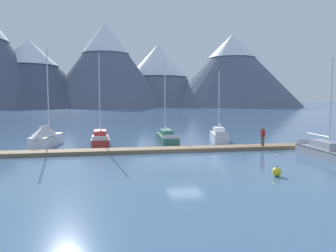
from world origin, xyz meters
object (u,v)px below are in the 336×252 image
object	(u,v)px
sailboat_mid_dock_starboard	(218,135)
person_on_dock	(263,135)
sailboat_far_berth	(326,151)
sailboat_second_berth	(100,139)
sailboat_nearest_berth	(47,136)
mooring_buoy_inner_mooring	(277,172)
sailboat_mid_dock_port	(166,137)

from	to	relation	value
sailboat_mid_dock_starboard	person_on_dock	bearing A→B (deg)	-76.41
sailboat_far_berth	person_on_dock	xyz separation A→B (m)	(-2.57, 4.96, 0.75)
sailboat_second_berth	sailboat_mid_dock_starboard	bearing A→B (deg)	4.25
sailboat_second_berth	sailboat_mid_dock_starboard	world-z (taller)	sailboat_second_berth
sailboat_nearest_berth	person_on_dock	bearing A→B (deg)	-17.41
mooring_buoy_inner_mooring	sailboat_far_berth	bearing A→B (deg)	33.89
sailboat_second_berth	sailboat_mid_dock_port	bearing A→B (deg)	9.81
sailboat_mid_dock_port	mooring_buoy_inner_mooring	bearing A→B (deg)	-79.01
sailboat_mid_dock_port	sailboat_second_berth	bearing A→B (deg)	-170.19
sailboat_mid_dock_port	mooring_buoy_inner_mooring	size ratio (longest dim) A/B	13.90
mooring_buoy_inner_mooring	person_on_dock	bearing A→B (deg)	66.30
sailboat_mid_dock_starboard	person_on_dock	world-z (taller)	sailboat_mid_dock_starboard
person_on_dock	sailboat_far_berth	bearing A→B (deg)	-62.55
sailboat_mid_dock_port	person_on_dock	distance (m)	10.18
sailboat_mid_dock_port	sailboat_far_berth	world-z (taller)	sailboat_mid_dock_port
sailboat_far_berth	mooring_buoy_inner_mooring	world-z (taller)	sailboat_far_berth
person_on_dock	mooring_buoy_inner_mooring	size ratio (longest dim) A/B	2.77
sailboat_far_berth	mooring_buoy_inner_mooring	xyz separation A→B (m)	(-6.74, -4.52, -0.24)
sailboat_second_berth	mooring_buoy_inner_mooring	size ratio (longest dim) A/B	14.43
sailboat_nearest_berth	sailboat_far_berth	world-z (taller)	sailboat_nearest_berth
sailboat_second_berth	mooring_buoy_inner_mooring	bearing A→B (deg)	-56.94
sailboat_nearest_berth	sailboat_second_berth	distance (m)	4.95
sailboat_far_berth	sailboat_mid_dock_port	bearing A→B (deg)	129.73
sailboat_mid_dock_starboard	mooring_buoy_inner_mooring	xyz separation A→B (m)	(-2.53, -16.24, -0.30)
person_on_dock	mooring_buoy_inner_mooring	bearing A→B (deg)	-113.70
sailboat_far_berth	person_on_dock	size ratio (longest dim) A/B	4.39
sailboat_mid_dock_starboard	sailboat_far_berth	distance (m)	12.44
sailboat_second_berth	sailboat_mid_dock_starboard	size ratio (longest dim) A/B	1.19
sailboat_nearest_berth	person_on_dock	size ratio (longest dim) A/B	5.44
sailboat_mid_dock_starboard	mooring_buoy_inner_mooring	world-z (taller)	sailboat_mid_dock_starboard
sailboat_mid_dock_port	sailboat_nearest_berth	bearing A→B (deg)	-174.99
sailboat_mid_dock_starboard	sailboat_far_berth	world-z (taller)	sailboat_far_berth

